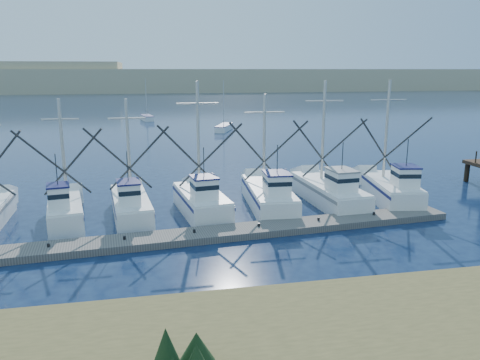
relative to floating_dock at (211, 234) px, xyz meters
name	(u,v)px	position (x,y,z in m)	size (l,w,h in m)	color
ground	(336,264)	(5.81, -5.12, -0.21)	(500.00, 500.00, 0.00)	#0C1836
floating_dock	(211,234)	(0.00, 0.00, 0.00)	(31.69, 2.11, 0.42)	#68645D
dune_ridge	(165,80)	(5.81, 204.88, 4.79)	(360.00, 60.00, 10.00)	tan
trawler_fleet	(228,199)	(1.88, 4.93, 0.74)	(31.27, 9.01, 9.04)	white
sailboat_near	(224,128)	(8.94, 49.37, 0.28)	(4.02, 6.83, 8.10)	white
sailboat_far	(147,118)	(-3.38, 68.22, 0.28)	(2.72, 5.98, 8.10)	white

